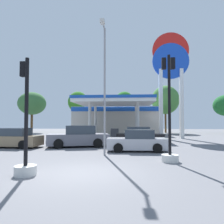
{
  "coord_description": "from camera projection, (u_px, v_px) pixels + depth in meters",
  "views": [
    {
      "loc": [
        1.7,
        -8.03,
        1.98
      ],
      "look_at": [
        0.05,
        15.11,
        2.97
      ],
      "focal_mm": 33.84,
      "sensor_mm": 36.0,
      "label": 1
    }
  ],
  "objects": [
    {
      "name": "car_0",
      "position": [
        137.0,
        141.0,
        13.94
      ],
      "size": [
        3.97,
        1.89,
        1.41
      ],
      "color": "black",
      "rests_on": "ground"
    },
    {
      "name": "car_2",
      "position": [
        79.0,
        137.0,
        16.31
      ],
      "size": [
        4.91,
        2.97,
        1.64
      ],
      "color": "black",
      "rests_on": "ground"
    },
    {
      "name": "traffic_signal_1",
      "position": [
        170.0,
        129.0,
        10.32
      ],
      "size": [
        0.82,
        0.82,
        5.25
      ],
      "color": "silver",
      "rests_on": "ground"
    },
    {
      "name": "gas_station",
      "position": [
        117.0,
        119.0,
        31.07
      ],
      "size": [
        12.45,
        14.59,
        4.59
      ],
      "color": "beige",
      "rests_on": "ground"
    },
    {
      "name": "corner_streetlamp",
      "position": [
        104.0,
        78.0,
        12.21
      ],
      "size": [
        0.24,
        1.48,
        7.48
      ],
      "color": "gray",
      "rests_on": "ground"
    },
    {
      "name": "tree_0",
      "position": [
        32.0,
        104.0,
        36.51
      ],
      "size": [
        4.73,
        4.73,
        6.98
      ],
      "color": "brown",
      "rests_on": "ground"
    },
    {
      "name": "car_1",
      "position": [
        14.0,
        139.0,
        15.88
      ],
      "size": [
        4.19,
        2.11,
        1.46
      ],
      "color": "black",
      "rests_on": "ground"
    },
    {
      "name": "station_pole_sign",
      "position": [
        171.0,
        70.0,
        24.33
      ],
      "size": [
        4.18,
        0.56,
        12.26
      ],
      "color": "white",
      "rests_on": "ground"
    },
    {
      "name": "tree_3",
      "position": [
        165.0,
        100.0,
        35.73
      ],
      "size": [
        4.62,
        4.62,
        7.98
      ],
      "color": "brown",
      "rests_on": "ground"
    },
    {
      "name": "ground_plane",
      "position": [
        83.0,
        173.0,
        8.03
      ],
      "size": [
        90.0,
        90.0,
        0.0
      ],
      "primitive_type": "plane",
      "color": "slate",
      "rests_on": "ground"
    },
    {
      "name": "car_5",
      "position": [
        140.0,
        136.0,
        18.59
      ],
      "size": [
        4.17,
        2.03,
        1.47
      ],
      "color": "black",
      "rests_on": "ground"
    },
    {
      "name": "tree_2",
      "position": [
        124.0,
        102.0,
        34.33
      ],
      "size": [
        3.09,
        3.09,
        6.77
      ],
      "color": "brown",
      "rests_on": "ground"
    },
    {
      "name": "traffic_signal_3",
      "position": [
        25.0,
        146.0,
        7.75
      ],
      "size": [
        0.79,
        0.79,
        4.34
      ],
      "color": "silver",
      "rests_on": "ground"
    },
    {
      "name": "tree_1",
      "position": [
        78.0,
        102.0,
        36.37
      ],
      "size": [
        3.43,
        3.43,
        7.05
      ],
      "color": "brown",
      "rests_on": "ground"
    }
  ]
}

